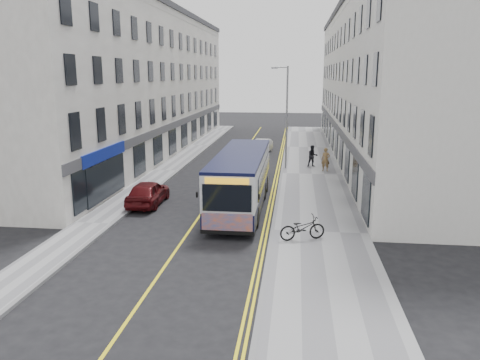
% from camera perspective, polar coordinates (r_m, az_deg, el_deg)
% --- Properties ---
extents(ground, '(140.00, 140.00, 0.00)m').
position_cam_1_polar(ground, '(24.25, -5.39, -5.03)').
color(ground, black).
rests_on(ground, ground).
extents(pavement_east, '(4.50, 64.00, 0.12)m').
position_cam_1_polar(pavement_east, '(35.34, 8.74, 0.66)').
color(pavement_east, gray).
rests_on(pavement_east, ground).
extents(pavement_west, '(2.00, 64.00, 0.12)m').
position_cam_1_polar(pavement_west, '(36.70, -9.09, 1.10)').
color(pavement_west, gray).
rests_on(pavement_west, ground).
extents(kerb_east, '(0.18, 64.00, 0.13)m').
position_cam_1_polar(kerb_east, '(35.33, 5.09, 0.76)').
color(kerb_east, slate).
rests_on(kerb_east, ground).
extents(kerb_west, '(0.18, 64.00, 0.13)m').
position_cam_1_polar(kerb_west, '(36.44, -7.58, 1.07)').
color(kerb_west, slate).
rests_on(kerb_west, ground).
extents(road_centre_line, '(0.12, 64.00, 0.01)m').
position_cam_1_polar(road_centre_line, '(35.68, -1.34, 0.83)').
color(road_centre_line, yellow).
rests_on(road_centre_line, ground).
extents(road_dbl_yellow_inner, '(0.10, 64.00, 0.01)m').
position_cam_1_polar(road_dbl_yellow_inner, '(35.36, 4.36, 0.68)').
color(road_dbl_yellow_inner, yellow).
rests_on(road_dbl_yellow_inner, ground).
extents(road_dbl_yellow_outer, '(0.10, 64.00, 0.01)m').
position_cam_1_polar(road_dbl_yellow_outer, '(35.35, 4.69, 0.68)').
color(road_dbl_yellow_outer, yellow).
rests_on(road_dbl_yellow_outer, ground).
extents(terrace_east, '(6.00, 46.00, 13.00)m').
position_cam_1_polar(terrace_east, '(44.04, 15.65, 11.16)').
color(terrace_east, silver).
rests_on(terrace_east, ground).
extents(terrace_west, '(6.00, 46.00, 13.00)m').
position_cam_1_polar(terrace_west, '(45.75, -11.18, 11.43)').
color(terrace_west, white).
rests_on(terrace_west, ground).
extents(streetlamp, '(1.32, 0.18, 8.00)m').
position_cam_1_polar(streetlamp, '(36.68, 5.60, 8.02)').
color(streetlamp, gray).
rests_on(streetlamp, ground).
extents(city_bus, '(2.54, 10.88, 3.16)m').
position_cam_1_polar(city_bus, '(26.07, 0.14, 0.23)').
color(city_bus, black).
rests_on(city_bus, ground).
extents(bicycle, '(2.22, 1.39, 1.10)m').
position_cam_1_polar(bicycle, '(21.21, 7.61, -5.81)').
color(bicycle, black).
rests_on(bicycle, pavement_east).
extents(pedestrian_near, '(0.72, 0.55, 1.80)m').
position_cam_1_polar(pedestrian_near, '(36.38, 10.40, 2.48)').
color(pedestrian_near, olive).
rests_on(pedestrian_near, pavement_east).
extents(pedestrian_far, '(0.97, 0.84, 1.72)m').
position_cam_1_polar(pedestrian_far, '(37.96, 8.84, 2.91)').
color(pedestrian_far, black).
rests_on(pedestrian_far, pavement_east).
extents(car_white, '(1.88, 4.09, 1.30)m').
position_cam_1_polar(car_white, '(44.87, 2.70, 4.13)').
color(car_white, silver).
rests_on(car_white, ground).
extents(car_maroon, '(1.73, 4.24, 1.44)m').
position_cam_1_polar(car_maroon, '(27.49, -11.15, -1.51)').
color(car_maroon, '#500D10').
rests_on(car_maroon, ground).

